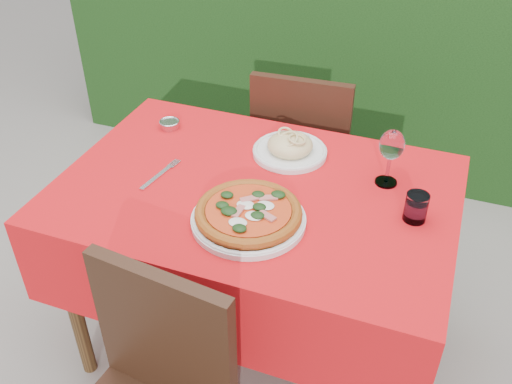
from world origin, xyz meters
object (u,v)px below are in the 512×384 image
(steel_ramekin, at_px, (170,125))
(pasta_plate, at_px, (290,148))
(wine_glass, at_px, (392,147))
(fork, at_px, (156,177))
(pizza_plate, at_px, (248,215))
(water_glass, at_px, (416,209))
(chair_far, at_px, (303,152))

(steel_ramekin, bearing_deg, pasta_plate, -2.19)
(wine_glass, distance_m, fork, 0.76)
(wine_glass, height_order, steel_ramekin, wine_glass)
(pizza_plate, height_order, steel_ramekin, pizza_plate)
(wine_glass, bearing_deg, fork, -161.50)
(water_glass, distance_m, fork, 0.82)
(pizza_plate, xyz_separation_m, fork, (-0.36, 0.11, -0.03))
(water_glass, distance_m, wine_glass, 0.22)
(water_glass, height_order, steel_ramekin, water_glass)
(fork, height_order, steel_ramekin, steel_ramekin)
(chair_far, distance_m, wine_glass, 0.72)
(fork, bearing_deg, wine_glass, 27.64)
(chair_far, xyz_separation_m, pizza_plate, (0.06, -0.80, 0.27))
(fork, bearing_deg, pizza_plate, -7.31)
(pizza_plate, distance_m, water_glass, 0.49)
(water_glass, bearing_deg, wine_glass, 125.11)
(pasta_plate, distance_m, water_glass, 0.50)
(water_glass, bearing_deg, fork, -174.49)
(chair_far, height_order, pizza_plate, chair_far)
(pasta_plate, relative_size, steel_ramekin, 3.68)
(wine_glass, relative_size, fork, 0.91)
(chair_far, distance_m, pasta_plate, 0.48)
(wine_glass, relative_size, steel_ramekin, 2.78)
(pasta_plate, bearing_deg, water_glass, -25.27)
(fork, bearing_deg, steel_ramekin, 119.11)
(chair_far, height_order, wine_glass, wine_glass)
(pizza_plate, distance_m, steel_ramekin, 0.63)
(pizza_plate, bearing_deg, steel_ramekin, 138.72)
(fork, relative_size, steel_ramekin, 3.05)
(chair_far, distance_m, fork, 0.79)
(chair_far, height_order, fork, chair_far)
(pizza_plate, distance_m, wine_glass, 0.50)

